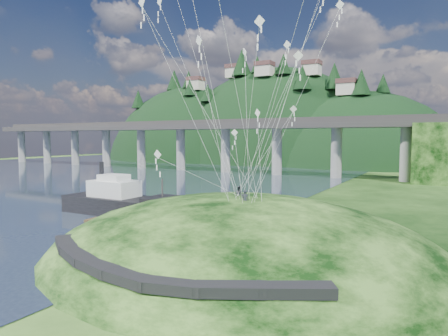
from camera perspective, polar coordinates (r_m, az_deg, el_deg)
The scene contains 10 objects.
ground at distance 37.58m, azimuth -10.07°, elevation -11.09°, with size 320.00×320.00×0.00m, color black.
water at distance 111.85m, azimuth -28.95°, elevation -1.24°, with size 240.00×240.00×0.00m, color #303F58.
grass_hill at distance 35.38m, azimuth 2.50°, elevation -14.57°, with size 36.00×32.00×13.00m.
footpath at distance 25.25m, azimuth -11.28°, elevation -13.98°, with size 22.29×5.84×0.83m.
bridge at distance 109.74m, azimuth 2.76°, elevation 4.29°, with size 160.00×11.00×15.00m.
far_ridge at distance 165.08m, azimuth 5.64°, elevation -1.63°, with size 153.00×70.00×94.50m.
work_barge at distance 52.68m, azimuth -13.61°, elevation -4.78°, with size 19.31×5.45×6.74m.
wooden_dock at distance 45.41m, azimuth -12.48°, elevation -7.88°, with size 13.04×3.49×0.92m.
kite_flyers at distance 34.08m, azimuth 2.49°, elevation -2.76°, with size 2.75×3.38×1.70m.
kite_swarm at distance 33.99m, azimuth 2.15°, elevation 20.98°, with size 20.61×14.55×20.31m.
Camera 1 is at (23.25, -27.77, 10.04)m, focal length 32.00 mm.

